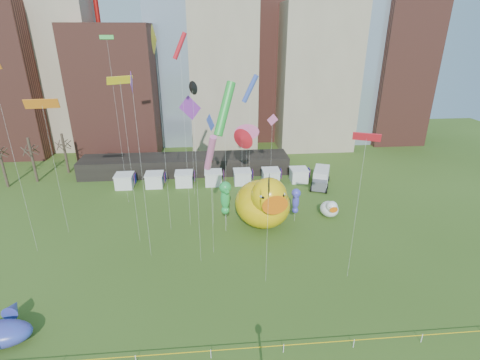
{
  "coord_description": "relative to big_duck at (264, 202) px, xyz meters",
  "views": [
    {
      "loc": [
        0.43,
        -21.72,
        24.83
      ],
      "look_at": [
        3.18,
        8.86,
        12.0
      ],
      "focal_mm": 27.0,
      "sensor_mm": 36.0,
      "label": 1
    }
  ],
  "objects": [
    {
      "name": "seahorse_green",
      "position": [
        -5.19,
        -1.05,
        1.69
      ],
      "size": [
        1.73,
        2.06,
        7.16
      ],
      "rotation": [
        0.0,
        0.0,
        0.14
      ],
      "color": "silver",
      "rests_on": "ground"
    },
    {
      "name": "bare_trees",
      "position": [
        -37.63,
        19.46,
        0.43
      ],
      "size": [
        8.44,
        6.44,
        8.5
      ],
      "color": "#382B21",
      "rests_on": "ground"
    },
    {
      "name": "whale_inflatable",
      "position": [
        -25.25,
        -17.77,
        -2.51
      ],
      "size": [
        5.39,
        6.79,
        2.32
      ],
      "rotation": [
        0.0,
        0.0,
        0.05
      ],
      "color": "#463798",
      "rests_on": "ground"
    },
    {
      "name": "box_truck",
      "position": [
        11.89,
        12.87,
        -2.14
      ],
      "size": [
        4.62,
        7.0,
        2.8
      ],
      "rotation": [
        0.0,
        0.0,
        -0.38
      ],
      "color": "silver",
      "rests_on": "ground"
    },
    {
      "name": "kite_2",
      "position": [
        -1.48,
        -11.71,
        7.36
      ],
      "size": [
        0.34,
        2.76,
        12.45
      ],
      "color": "silver",
      "rests_on": "ground"
    },
    {
      "name": "kite_7",
      "position": [
        -14.35,
        -5.88,
        15.75
      ],
      "size": [
        0.2,
        2.06,
        21.12
      ],
      "color": "silver",
      "rests_on": "ground"
    },
    {
      "name": "kite_1",
      "position": [
        -6.92,
        -5.83,
        9.0
      ],
      "size": [
        1.68,
        2.63,
        14.75
      ],
      "color": "silver",
      "rests_on": "ground"
    },
    {
      "name": "big_duck",
      "position": [
        0.0,
        0.0,
        0.0
      ],
      "size": [
        8.5,
        10.62,
        7.79
      ],
      "rotation": [
        0.0,
        0.0,
        0.14
      ],
      "color": "yellow",
      "rests_on": "ground"
    },
    {
      "name": "skyline",
      "position": [
        -5.22,
        39.98,
        17.86
      ],
      "size": [
        101.0,
        23.0,
        68.0
      ],
      "color": "brown",
      "rests_on": "ground"
    },
    {
      "name": "kite_12",
      "position": [
        -12.51,
        0.03,
        20.23
      ],
      "size": [
        0.55,
        3.09,
        25.37
      ],
      "color": "silver",
      "rests_on": "ground"
    },
    {
      "name": "caution_tape",
      "position": [
        -7.47,
        -21.08,
        -2.9
      ],
      "size": [
        50.0,
        0.06,
        0.9
      ],
      "color": "white",
      "rests_on": "ground"
    },
    {
      "name": "pavilion",
      "position": [
        -11.47,
        20.92,
        -1.98
      ],
      "size": [
        38.0,
        6.0,
        3.2
      ],
      "primitive_type": "cube",
      "color": "black",
      "rests_on": "ground"
    },
    {
      "name": "kite_9",
      "position": [
        -1.11,
        11.76,
        6.44
      ],
      "size": [
        2.66,
        0.56,
        11.34
      ],
      "color": "silver",
      "rests_on": "ground"
    },
    {
      "name": "seahorse_purple",
      "position": [
        4.57,
        0.8,
        -0.14
      ],
      "size": [
        1.54,
        1.76,
        4.97
      ],
      "rotation": [
        0.0,
        0.0,
        -0.28
      ],
      "color": "silver",
      "rests_on": "ground"
    },
    {
      "name": "kite_8",
      "position": [
        -9.93,
        1.02,
        19.47
      ],
      "size": [
        1.83,
        0.76,
        24.65
      ],
      "color": "silver",
      "rests_on": "ground"
    },
    {
      "name": "kite_3",
      "position": [
        -19.84,
        9.0,
        19.72
      ],
      "size": [
        1.77,
        0.71,
        24.18
      ],
      "color": "silver",
      "rests_on": "ground"
    },
    {
      "name": "kite_14",
      "position": [
        -26.02,
        0.61,
        13.32
      ],
      "size": [
        3.79,
        0.84,
        17.54
      ],
      "color": "silver",
      "rests_on": "ground"
    },
    {
      "name": "kite_0",
      "position": [
        -2.05,
        9.33,
        6.04
      ],
      "size": [
        1.98,
        2.67,
        11.11
      ],
      "color": "silver",
      "rests_on": "ground"
    },
    {
      "name": "kite_16",
      "position": [
        7.47,
        -11.83,
        11.99
      ],
      "size": [
        2.45,
        1.37,
        16.09
      ],
      "color": "silver",
      "rests_on": "ground"
    },
    {
      "name": "kite_4",
      "position": [
        -16.2,
        -2.58,
        16.14
      ],
      "size": [
        2.57,
        1.69,
        20.31
      ],
      "color": "silver",
      "rests_on": "ground"
    },
    {
      "name": "kite_11",
      "position": [
        -5.01,
        0.37,
        12.45
      ],
      "size": [
        3.29,
        3.56,
        19.24
      ],
      "color": "silver",
      "rests_on": "ground"
    },
    {
      "name": "kite_13",
      "position": [
        -6.77,
        0.88,
        10.33
      ],
      "size": [
        0.99,
        1.92,
        15.34
      ],
      "color": "silver",
      "rests_on": "ground"
    },
    {
      "name": "vendor_tents",
      "position": [
        -6.45,
        14.92,
        -2.47
      ],
      "size": [
        33.24,
        2.8,
        2.4
      ],
      "color": "white",
      "rests_on": "ground"
    },
    {
      "name": "ground",
      "position": [
        -7.47,
        -21.08,
        -3.58
      ],
      "size": [
        160.0,
        160.0,
        0.0
      ],
      "primitive_type": "plane",
      "color": "#375219",
      "rests_on": "ground"
    },
    {
      "name": "kite_10",
      "position": [
        -8.42,
        -7.44,
        15.93
      ],
      "size": [
        0.72,
        1.22,
        20.33
      ],
      "color": "silver",
      "rests_on": "ground"
    },
    {
      "name": "kite_15",
      "position": [
        -9.61,
        10.94,
        10.44
      ],
      "size": [
        3.15,
        2.12,
        16.02
      ],
      "color": "silver",
      "rests_on": "ground"
    },
    {
      "name": "kite_5",
      "position": [
        -0.84,
        9.82,
        13.37
      ],
      "size": [
        2.51,
        1.29,
        19.02
      ],
      "color": "silver",
      "rests_on": "ground"
    },
    {
      "name": "kite_17",
      "position": [
        2.08,
        7.09,
        8.97
      ],
      "size": [
        1.44,
        1.04,
        13.86
      ],
      "color": "silver",
      "rests_on": "ground"
    },
    {
      "name": "small_duck",
      "position": [
        9.84,
        1.73,
        -2.33
      ],
      "size": [
        2.64,
        3.55,
        2.72
      ],
      "rotation": [
        0.0,
        0.0,
        -0.02
      ],
      "color": "white",
      "rests_on": "ground"
    }
  ]
}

